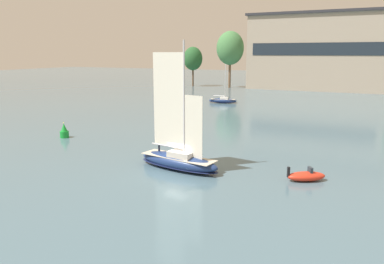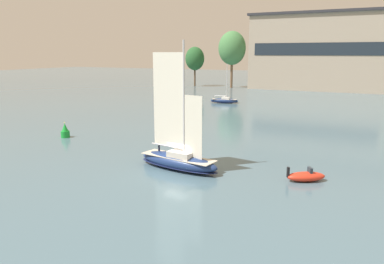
% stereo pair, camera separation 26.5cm
% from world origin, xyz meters
% --- Properties ---
extents(ground_plane, '(400.00, 400.00, 0.00)m').
position_xyz_m(ground_plane, '(0.00, 0.00, 0.00)').
color(ground_plane, slate).
extents(waterfront_building, '(40.77, 18.78, 22.47)m').
position_xyz_m(waterfront_building, '(0.35, 90.58, 11.27)').
color(waterfront_building, tan).
rests_on(waterfront_building, ground).
extents(tree_shore_left, '(6.25, 6.25, 12.87)m').
position_xyz_m(tree_shore_left, '(-38.02, 82.75, 9.01)').
color(tree_shore_left, brown).
rests_on(tree_shore_left, ground).
extents(tree_shore_right, '(8.55, 8.55, 17.60)m').
position_xyz_m(tree_shore_right, '(-25.16, 82.93, 12.32)').
color(tree_shore_right, brown).
rests_on(tree_shore_right, ground).
extents(sailboat_main, '(9.04, 3.76, 12.06)m').
position_xyz_m(sailboat_main, '(0.01, -0.00, 0.97)').
color(sailboat_main, navy).
rests_on(sailboat_main, ground).
extents(sailboat_moored_near_marina, '(6.44, 2.96, 8.57)m').
position_xyz_m(sailboat_moored_near_marina, '(-13.50, 46.89, 0.58)').
color(sailboat_moored_near_marina, navy).
rests_on(sailboat_moored_near_marina, ground).
extents(motor_tender, '(3.60, 2.94, 1.30)m').
position_xyz_m(motor_tender, '(11.61, 1.75, 0.42)').
color(motor_tender, red).
rests_on(motor_tender, ground).
extents(channel_buoy, '(1.13, 1.13, 2.04)m').
position_xyz_m(channel_buoy, '(-19.81, 5.49, 0.81)').
color(channel_buoy, green).
rests_on(channel_buoy, ground).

